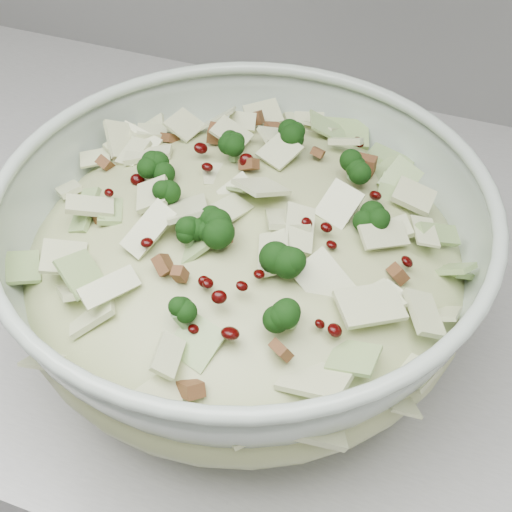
{
  "coord_description": "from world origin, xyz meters",
  "views": [
    {
      "loc": [
        0.01,
        1.25,
        1.36
      ],
      "look_at": [
        -0.11,
        1.58,
        1.0
      ],
      "focal_mm": 50.0,
      "sensor_mm": 36.0,
      "label": 1
    }
  ],
  "objects": [
    {
      "name": "mixing_bowl",
      "position": [
        -0.13,
        1.6,
        0.98
      ],
      "size": [
        0.37,
        0.37,
        0.14
      ],
      "rotation": [
        0.0,
        0.0,
        -0.02
      ],
      "color": "#ACBDAC",
      "rests_on": "counter"
    },
    {
      "name": "salad",
      "position": [
        -0.13,
        1.6,
        1.0
      ],
      "size": [
        0.43,
        0.43,
        0.15
      ],
      "rotation": [
        0.0,
        0.0,
        -0.37
      ],
      "color": "tan",
      "rests_on": "mixing_bowl"
    },
    {
      "name": "counter",
      "position": [
        0.0,
        1.7,
        0.45
      ],
      "size": [
        3.6,
        0.6,
        0.9
      ],
      "primitive_type": "cube",
      "color": "#A8A8A3",
      "rests_on": "floor"
    }
  ]
}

